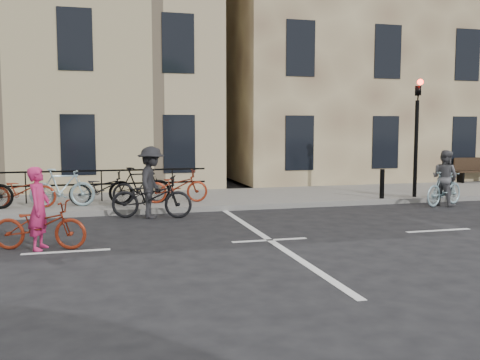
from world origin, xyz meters
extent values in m
plane|color=black|center=(0.00, 0.00, 0.00)|extent=(120.00, 120.00, 0.00)
cube|color=slate|center=(-4.00, 6.00, 0.07)|extent=(46.00, 4.00, 0.15)
cube|color=#856C50|center=(9.00, 13.00, 6.15)|extent=(14.00, 10.00, 12.00)
cylinder|color=black|center=(6.20, 4.35, 1.65)|extent=(0.12, 0.12, 3.00)
imported|color=black|center=(6.20, 4.35, 3.60)|extent=(0.15, 0.18, 0.90)
sphere|color=#FF0C05|center=(6.20, 4.23, 3.70)|extent=(0.18, 0.18, 0.18)
cylinder|color=black|center=(5.00, 4.25, 0.60)|extent=(0.14, 0.14, 0.90)
cylinder|color=black|center=(7.40, 4.25, 0.60)|extent=(0.14, 0.14, 0.90)
cube|color=black|center=(10.40, 7.65, 0.35)|extent=(0.06, 0.38, 0.40)
cube|color=black|center=(11.00, 7.65, 0.58)|extent=(1.60, 0.40, 0.06)
cube|color=black|center=(11.00, 7.83, 0.87)|extent=(1.60, 0.06, 0.50)
cube|color=black|center=(-4.35, 5.90, 0.62)|extent=(8.30, 0.04, 0.95)
imported|color=maroon|center=(-5.40, 5.00, 0.62)|extent=(1.80, 0.63, 0.95)
imported|color=#8DB0B9|center=(-4.35, 5.00, 0.68)|extent=(1.75, 0.49, 1.05)
imported|color=black|center=(-3.30, 5.00, 0.62)|extent=(1.80, 0.63, 0.95)
imported|color=black|center=(-2.25, 5.00, 0.68)|extent=(1.75, 0.49, 1.05)
imported|color=maroon|center=(-1.20, 5.00, 0.62)|extent=(1.80, 0.63, 0.95)
imported|color=maroon|center=(-4.49, 0.36, 0.47)|extent=(1.88, 1.05, 0.93)
imported|color=#BF215C|center=(-4.49, 0.36, 0.79)|extent=(0.51, 0.65, 1.58)
imported|color=#8DB0B9|center=(6.55, 3.34, 0.51)|extent=(1.77, 1.09, 1.03)
imported|color=#4F4F53|center=(6.55, 3.34, 0.83)|extent=(0.88, 0.98, 1.65)
imported|color=black|center=(-2.08, 3.38, 0.54)|extent=(2.19, 1.29, 1.09)
imported|color=black|center=(-2.08, 3.38, 0.92)|extent=(1.00, 1.34, 1.84)
camera|label=1|loc=(-3.39, -10.32, 2.33)|focal=40.00mm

